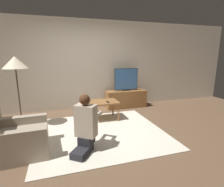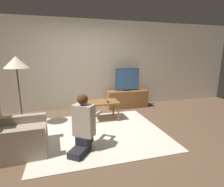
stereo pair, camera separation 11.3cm
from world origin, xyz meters
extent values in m
plane|color=brown|center=(0.00, 0.00, 0.00)|extent=(10.00, 10.00, 0.00)
cube|color=beige|center=(0.00, 1.93, 1.30)|extent=(10.00, 0.06, 2.60)
cube|color=beige|center=(0.00, 0.00, 0.01)|extent=(2.56, 2.29, 0.02)
cube|color=brown|center=(1.18, 1.58, 0.26)|extent=(1.24, 0.39, 0.53)
cube|color=black|center=(1.18, 1.58, 0.55)|extent=(0.25, 0.08, 0.04)
cube|color=black|center=(1.18, 1.59, 0.88)|extent=(0.74, 0.03, 0.65)
cube|color=#38669E|center=(1.18, 1.58, 0.88)|extent=(0.71, 0.04, 0.62)
cube|color=brown|center=(0.22, 0.72, 0.46)|extent=(0.75, 0.53, 0.04)
cylinder|color=brown|center=(-0.11, 0.50, 0.22)|extent=(0.04, 0.04, 0.44)
cylinder|color=brown|center=(0.56, 0.50, 0.22)|extent=(0.04, 0.04, 0.44)
cylinder|color=brown|center=(-0.11, 0.95, 0.22)|extent=(0.04, 0.04, 0.44)
cylinder|color=brown|center=(0.56, 0.95, 0.22)|extent=(0.04, 0.04, 0.44)
cylinder|color=#4C4233|center=(-1.61, 0.75, 0.01)|extent=(0.28, 0.28, 0.03)
cylinder|color=#4C4233|center=(-1.61, 0.75, 0.78)|extent=(0.03, 0.03, 1.50)
cone|color=beige|center=(-1.61, 0.75, 1.44)|extent=(0.50, 0.50, 0.25)
cube|color=gray|center=(-1.46, -0.37, 0.19)|extent=(0.94, 0.85, 0.39)
cube|color=gray|center=(-1.44, -0.70, 0.26)|extent=(0.90, 0.19, 0.53)
cube|color=gray|center=(-1.48, -0.04, 0.26)|extent=(0.90, 0.19, 0.53)
cube|color=#232328|center=(-0.49, -0.72, 0.07)|extent=(0.42, 0.47, 0.11)
cube|color=#232328|center=(-0.40, -0.59, 0.20)|extent=(0.32, 0.32, 0.14)
cube|color=tan|center=(-0.40, -0.59, 0.53)|extent=(0.39, 0.36, 0.54)
sphere|color=tan|center=(-0.40, -0.59, 0.89)|extent=(0.17, 0.17, 0.17)
sphere|color=#4C2D19|center=(-0.41, -0.61, 0.90)|extent=(0.17, 0.17, 0.17)
cube|color=black|center=(-0.18, -0.29, 0.56)|extent=(0.13, 0.11, 0.04)
cylinder|color=tan|center=(-0.17, -0.45, 0.56)|extent=(0.23, 0.28, 0.07)
cylinder|color=tan|center=(-0.33, -0.33, 0.56)|extent=(0.23, 0.28, 0.07)
cube|color=black|center=(0.32, 0.62, 0.49)|extent=(0.04, 0.15, 0.02)
camera|label=1|loc=(-0.79, -3.30, 1.59)|focal=28.00mm
camera|label=2|loc=(-0.68, -3.34, 1.59)|focal=28.00mm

